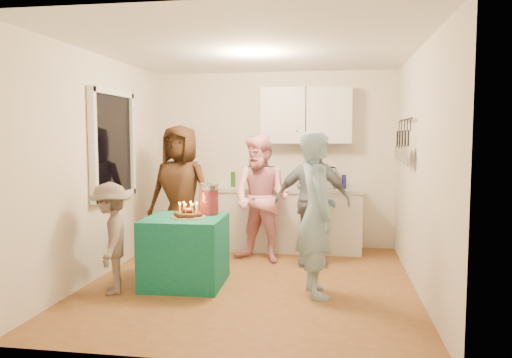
# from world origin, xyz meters

# --- Properties ---
(floor) EXTENTS (4.00, 4.00, 0.00)m
(floor) POSITION_xyz_m (0.00, 0.00, 0.00)
(floor) COLOR brown
(floor) RESTS_ON ground
(ceiling) EXTENTS (4.00, 4.00, 0.00)m
(ceiling) POSITION_xyz_m (0.00, 0.00, 2.60)
(ceiling) COLOR white
(ceiling) RESTS_ON floor
(back_wall) EXTENTS (3.60, 3.60, 0.00)m
(back_wall) POSITION_xyz_m (0.00, 2.00, 1.30)
(back_wall) COLOR silver
(back_wall) RESTS_ON floor
(left_wall) EXTENTS (4.00, 4.00, 0.00)m
(left_wall) POSITION_xyz_m (-1.80, 0.00, 1.30)
(left_wall) COLOR silver
(left_wall) RESTS_ON floor
(right_wall) EXTENTS (4.00, 4.00, 0.00)m
(right_wall) POSITION_xyz_m (1.80, 0.00, 1.30)
(right_wall) COLOR silver
(right_wall) RESTS_ON floor
(window_night) EXTENTS (0.04, 1.00, 1.20)m
(window_night) POSITION_xyz_m (-1.77, 0.30, 1.55)
(window_night) COLOR black
(window_night) RESTS_ON left_wall
(counter) EXTENTS (2.20, 0.58, 0.86)m
(counter) POSITION_xyz_m (0.20, 1.70, 0.43)
(counter) COLOR white
(counter) RESTS_ON floor
(countertop) EXTENTS (2.24, 0.62, 0.05)m
(countertop) POSITION_xyz_m (0.20, 1.70, 0.89)
(countertop) COLOR beige
(countertop) RESTS_ON counter
(upper_cabinet) EXTENTS (1.30, 0.30, 0.80)m
(upper_cabinet) POSITION_xyz_m (0.50, 1.85, 1.95)
(upper_cabinet) COLOR white
(upper_cabinet) RESTS_ON back_wall
(pot_rack) EXTENTS (0.12, 1.00, 0.60)m
(pot_rack) POSITION_xyz_m (1.72, 0.70, 1.60)
(pot_rack) COLOR black
(pot_rack) RESTS_ON right_wall
(microwave) EXTENTS (0.57, 0.41, 0.30)m
(microwave) POSITION_xyz_m (0.65, 1.70, 1.06)
(microwave) COLOR white
(microwave) RESTS_ON countertop
(party_table) EXTENTS (0.87, 0.87, 0.76)m
(party_table) POSITION_xyz_m (-0.72, -0.17, 0.38)
(party_table) COLOR #0F664F
(party_table) RESTS_ON floor
(donut_cake) EXTENTS (0.38, 0.38, 0.18)m
(donut_cake) POSITION_xyz_m (-0.67, -0.19, 0.85)
(donut_cake) COLOR #381C0C
(donut_cake) RESTS_ON party_table
(punch_jar) EXTENTS (0.22, 0.22, 0.34)m
(punch_jar) POSITION_xyz_m (-0.50, 0.05, 0.93)
(punch_jar) COLOR red
(punch_jar) RESTS_ON party_table
(man_birthday) EXTENTS (0.57, 0.72, 1.71)m
(man_birthday) POSITION_xyz_m (0.74, -0.31, 0.86)
(man_birthday) COLOR #86AEC3
(man_birthday) RESTS_ON floor
(woman_back_left) EXTENTS (0.96, 0.71, 1.80)m
(woman_back_left) POSITION_xyz_m (-1.13, 0.99, 0.90)
(woman_back_left) COLOR brown
(woman_back_left) RESTS_ON floor
(woman_back_center) EXTENTS (0.98, 0.88, 1.68)m
(woman_back_center) POSITION_xyz_m (-0.03, 0.99, 0.84)
(woman_back_center) COLOR pink
(woman_back_center) RESTS_ON floor
(woman_back_right) EXTENTS (0.97, 0.42, 1.65)m
(woman_back_right) POSITION_xyz_m (0.64, 0.93, 0.82)
(woman_back_right) COLOR black
(woman_back_right) RESTS_ON floor
(child_near_left) EXTENTS (0.68, 0.87, 1.18)m
(child_near_left) POSITION_xyz_m (-1.40, -0.58, 0.59)
(child_near_left) COLOR #5D504B
(child_near_left) RESTS_ON floor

